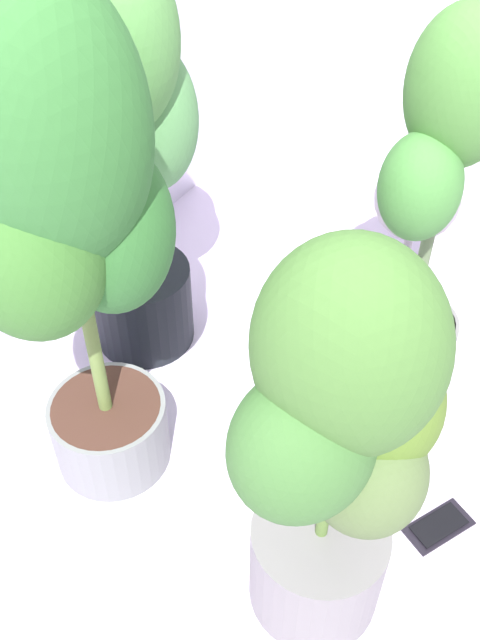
{
  "coord_description": "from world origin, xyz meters",
  "views": [
    {
      "loc": [
        -0.94,
        -0.36,
        1.34
      ],
      "look_at": [
        -0.07,
        0.19,
        0.35
      ],
      "focal_mm": 40.46,
      "sensor_mm": 36.0,
      "label": 1
    }
  ],
  "objects_px": {
    "potted_plant_back_left": "(68,224)",
    "potted_plant_back_center": "(123,135)",
    "floor_fan": "(416,205)",
    "potted_plant_front_left": "(340,444)",
    "cell_phone": "(439,526)",
    "potted_plant_front_right": "(428,225)"
  },
  "relations": [
    {
      "from": "potted_plant_front_right",
      "to": "cell_phone",
      "type": "xyz_separation_m",
      "value": [
        -0.32,
        -0.24,
        -0.47
      ]
    },
    {
      "from": "potted_plant_back_left",
      "to": "potted_plant_back_center",
      "type": "relative_size",
      "value": 1.07
    },
    {
      "from": "potted_plant_front_right",
      "to": "floor_fan",
      "type": "bearing_deg",
      "value": 20.08
    },
    {
      "from": "potted_plant_front_left",
      "to": "cell_phone",
      "type": "relative_size",
      "value": 5.24
    },
    {
      "from": "potted_plant_back_left",
      "to": "potted_plant_front_right",
      "type": "relative_size",
      "value": 1.16
    },
    {
      "from": "cell_phone",
      "to": "floor_fan",
      "type": "xyz_separation_m",
      "value": [
        0.68,
        0.37,
        0.26
      ]
    },
    {
      "from": "potted_plant_front_left",
      "to": "potted_plant_back_center",
      "type": "xyz_separation_m",
      "value": [
        0.39,
        0.7,
        0.11
      ]
    },
    {
      "from": "potted_plant_back_left",
      "to": "floor_fan",
      "type": "height_order",
      "value": "potted_plant_back_left"
    },
    {
      "from": "potted_plant_front_left",
      "to": "potted_plant_back_center",
      "type": "bearing_deg",
      "value": 61.03
    },
    {
      "from": "potted_plant_front_left",
      "to": "cell_phone",
      "type": "height_order",
      "value": "potted_plant_front_left"
    },
    {
      "from": "potted_plant_back_left",
      "to": "floor_fan",
      "type": "relative_size",
      "value": 2.7
    },
    {
      "from": "potted_plant_back_left",
      "to": "floor_fan",
      "type": "xyz_separation_m",
      "value": [
        0.89,
        -0.31,
        -0.37
      ]
    },
    {
      "from": "potted_plant_back_left",
      "to": "potted_plant_back_center",
      "type": "xyz_separation_m",
      "value": [
        0.34,
        0.17,
        -0.05
      ]
    },
    {
      "from": "potted_plant_back_left",
      "to": "potted_plant_front_right",
      "type": "bearing_deg",
      "value": -40.15
    },
    {
      "from": "potted_plant_back_center",
      "to": "potted_plant_back_left",
      "type": "bearing_deg",
      "value": -153.74
    },
    {
      "from": "potted_plant_front_left",
      "to": "potted_plant_back_center",
      "type": "distance_m",
      "value": 0.81
    },
    {
      "from": "potted_plant_back_left",
      "to": "potted_plant_front_left",
      "type": "xyz_separation_m",
      "value": [
        -0.05,
        -0.53,
        -0.16
      ]
    },
    {
      "from": "potted_plant_back_left",
      "to": "potted_plant_front_right",
      "type": "height_order",
      "value": "potted_plant_back_left"
    },
    {
      "from": "floor_fan",
      "to": "cell_phone",
      "type": "bearing_deg",
      "value": -48.45
    },
    {
      "from": "cell_phone",
      "to": "floor_fan",
      "type": "bearing_deg",
      "value": -34.3
    },
    {
      "from": "potted_plant_back_left",
      "to": "cell_phone",
      "type": "height_order",
      "value": "potted_plant_back_left"
    },
    {
      "from": "potted_plant_front_right",
      "to": "floor_fan",
      "type": "relative_size",
      "value": 2.33
    }
  ]
}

